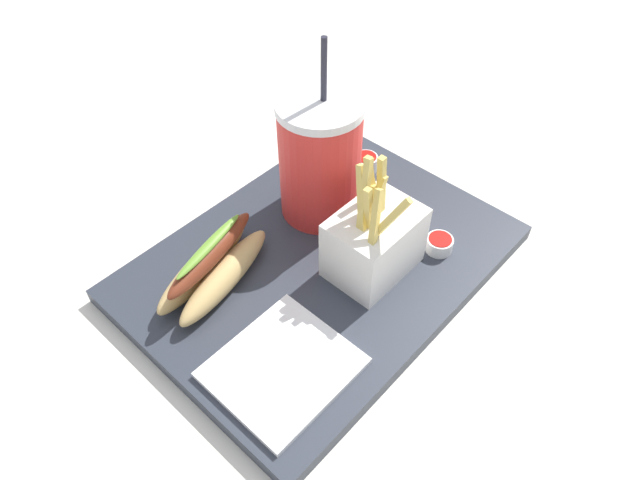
% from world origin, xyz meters
% --- Properties ---
extents(ground_plane, '(2.40, 2.40, 0.02)m').
position_xyz_m(ground_plane, '(0.00, 0.00, -0.01)').
color(ground_plane, silver).
extents(food_tray, '(0.43, 0.32, 0.02)m').
position_xyz_m(food_tray, '(0.00, 0.00, 0.01)').
color(food_tray, '#2D333D').
rests_on(food_tray, ground_plane).
extents(soda_cup, '(0.10, 0.10, 0.23)m').
position_xyz_m(soda_cup, '(0.06, 0.06, 0.10)').
color(soda_cup, red).
rests_on(soda_cup, food_tray).
extents(fries_basket, '(0.10, 0.08, 0.16)m').
position_xyz_m(fries_basket, '(0.03, -0.05, 0.06)').
color(fries_basket, white).
rests_on(fries_basket, food_tray).
extents(hot_dog_1, '(0.16, 0.09, 0.06)m').
position_xyz_m(hot_dog_1, '(-0.11, 0.06, 0.04)').
color(hot_dog_1, tan).
rests_on(hot_dog_1, food_tray).
extents(ketchup_cup_1, '(0.04, 0.04, 0.02)m').
position_xyz_m(ketchup_cup_1, '(0.18, 0.11, 0.03)').
color(ketchup_cup_1, white).
rests_on(ketchup_cup_1, food_tray).
extents(ketchup_cup_2, '(0.03, 0.03, 0.02)m').
position_xyz_m(ketchup_cup_2, '(0.11, -0.10, 0.03)').
color(ketchup_cup_2, white).
rests_on(ketchup_cup_2, food_tray).
extents(ketchup_cup_3, '(0.03, 0.03, 0.02)m').
position_xyz_m(ketchup_cup_3, '(0.16, 0.06, 0.03)').
color(ketchup_cup_3, white).
rests_on(ketchup_cup_3, food_tray).
extents(napkin_stack, '(0.13, 0.12, 0.01)m').
position_xyz_m(napkin_stack, '(-0.14, -0.07, 0.02)').
color(napkin_stack, white).
rests_on(napkin_stack, food_tray).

